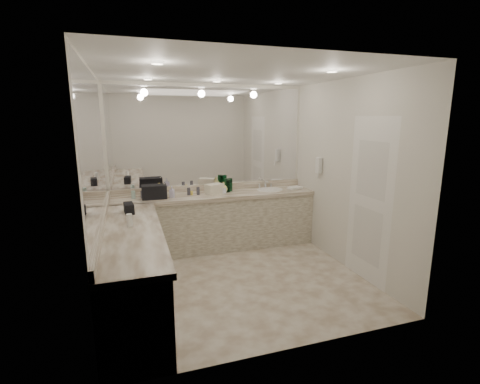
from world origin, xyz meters
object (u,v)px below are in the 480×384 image
object	(u,v)px
cream_cosmetic_case	(214,189)
soap_bottle_a	(165,190)
black_toiletry_bag	(154,192)
wall_phone	(319,165)
soap_bottle_c	(223,187)
hand_towel	(295,188)
sink	(270,190)
soap_bottle_b	(172,192)

from	to	relation	value
cream_cosmetic_case	soap_bottle_a	size ratio (longest dim) A/B	1.27
black_toiletry_bag	cream_cosmetic_case	bearing A→B (deg)	4.39
wall_phone	soap_bottle_c	distance (m)	1.54
wall_phone	hand_towel	bearing A→B (deg)	112.26
soap_bottle_a	wall_phone	bearing A→B (deg)	-12.14
sink	wall_phone	distance (m)	0.91
hand_towel	soap_bottle_c	xyz separation A→B (m)	(-1.22, 0.11, 0.07)
soap_bottle_c	black_toiletry_bag	bearing A→B (deg)	-175.10
sink	soap_bottle_c	distance (m)	0.80
wall_phone	hand_towel	xyz separation A→B (m)	(-0.18, 0.43, -0.43)
soap_bottle_c	hand_towel	bearing A→B (deg)	-5.29
cream_cosmetic_case	hand_towel	world-z (taller)	cream_cosmetic_case
cream_cosmetic_case	hand_towel	distance (m)	1.38
soap_bottle_b	soap_bottle_c	bearing A→B (deg)	7.18
hand_towel	soap_bottle_c	bearing A→B (deg)	174.71
soap_bottle_b	soap_bottle_c	world-z (taller)	soap_bottle_b
wall_phone	soap_bottle_b	size ratio (longest dim) A/B	1.39
soap_bottle_c	sink	bearing A→B (deg)	-3.18
cream_cosmetic_case	soap_bottle_b	xyz separation A→B (m)	(-0.67, -0.08, 0.01)
hand_towel	wall_phone	bearing A→B (deg)	-67.74
cream_cosmetic_case	soap_bottle_a	bearing A→B (deg)	158.42
wall_phone	soap_bottle_c	size ratio (longest dim) A/B	1.41
wall_phone	hand_towel	size ratio (longest dim) A/B	1.11
black_toiletry_bag	sink	bearing A→B (deg)	1.52
wall_phone	cream_cosmetic_case	world-z (taller)	wall_phone
soap_bottle_b	soap_bottle_c	distance (m)	0.84
sink	cream_cosmetic_case	world-z (taller)	cream_cosmetic_case
soap_bottle_a	soap_bottle_c	world-z (taller)	soap_bottle_a
hand_towel	black_toiletry_bag	bearing A→B (deg)	179.53
soap_bottle_a	soap_bottle_c	bearing A→B (deg)	2.60
soap_bottle_a	hand_towel	bearing A→B (deg)	-1.87
wall_phone	hand_towel	world-z (taller)	wall_phone
sink	wall_phone	world-z (taller)	wall_phone
black_toiletry_bag	soap_bottle_c	distance (m)	1.10
soap_bottle_b	soap_bottle_a	bearing A→B (deg)	148.71
wall_phone	soap_bottle_c	bearing A→B (deg)	158.69
black_toiletry_bag	soap_bottle_b	world-z (taller)	black_toiletry_bag
black_toiletry_bag	soap_bottle_a	distance (m)	0.17
cream_cosmetic_case	black_toiletry_bag	bearing A→B (deg)	161.29
wall_phone	black_toiletry_bag	bearing A→B (deg)	169.74
sink	black_toiletry_bag	xyz separation A→B (m)	(-1.88, -0.05, 0.11)
soap_bottle_a	soap_bottle_c	xyz separation A→B (m)	(0.94, 0.04, -0.02)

